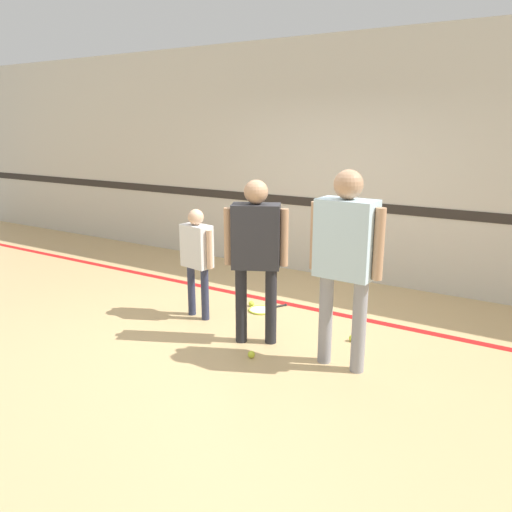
{
  "coord_description": "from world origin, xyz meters",
  "views": [
    {
      "loc": [
        2.56,
        -3.98,
        2.08
      ],
      "look_at": [
        0.19,
        -0.11,
        0.88
      ],
      "focal_mm": 35.0,
      "sensor_mm": 36.0,
      "label": 1
    }
  ],
  "objects_px": {
    "racket_spare_on_floor": "(262,310)",
    "tennis_ball_stray_left": "(352,338)",
    "person_student_left": "(197,252)",
    "tennis_ball_near_instructor": "(251,354)",
    "person_instructor": "(256,245)",
    "tennis_ball_by_spare_racket": "(251,304)",
    "person_student_right": "(345,249)"
  },
  "relations": [
    {
      "from": "racket_spare_on_floor",
      "to": "tennis_ball_near_instructor",
      "type": "distance_m",
      "value": 1.21
    },
    {
      "from": "person_instructor",
      "to": "person_student_right",
      "type": "bearing_deg",
      "value": -28.94
    },
    {
      "from": "racket_spare_on_floor",
      "to": "tennis_ball_stray_left",
      "type": "bearing_deg",
      "value": -72.38
    },
    {
      "from": "tennis_ball_by_spare_racket",
      "to": "tennis_ball_stray_left",
      "type": "distance_m",
      "value": 1.41
    },
    {
      "from": "person_student_left",
      "to": "person_student_right",
      "type": "relative_size",
      "value": 0.7
    },
    {
      "from": "person_instructor",
      "to": "person_student_right",
      "type": "relative_size",
      "value": 0.92
    },
    {
      "from": "racket_spare_on_floor",
      "to": "tennis_ball_stray_left",
      "type": "height_order",
      "value": "tennis_ball_stray_left"
    },
    {
      "from": "person_instructor",
      "to": "tennis_ball_near_instructor",
      "type": "bearing_deg",
      "value": -91.52
    },
    {
      "from": "tennis_ball_near_instructor",
      "to": "tennis_ball_by_spare_racket",
      "type": "relative_size",
      "value": 1.0
    },
    {
      "from": "racket_spare_on_floor",
      "to": "tennis_ball_near_instructor",
      "type": "bearing_deg",
      "value": -123.94
    },
    {
      "from": "person_student_left",
      "to": "person_instructor",
      "type": "bearing_deg",
      "value": -4.5
    },
    {
      "from": "person_student_left",
      "to": "tennis_ball_stray_left",
      "type": "xyz_separation_m",
      "value": [
        1.7,
        0.28,
        -0.72
      ]
    },
    {
      "from": "person_student_left",
      "to": "tennis_ball_stray_left",
      "type": "relative_size",
      "value": 18.36
    },
    {
      "from": "tennis_ball_near_instructor",
      "to": "tennis_ball_by_spare_racket",
      "type": "xyz_separation_m",
      "value": [
        -0.71,
        1.14,
        0.0
      ]
    },
    {
      "from": "person_instructor",
      "to": "tennis_ball_by_spare_racket",
      "type": "distance_m",
      "value": 1.38
    },
    {
      "from": "racket_spare_on_floor",
      "to": "person_student_left",
      "type": "bearing_deg",
      "value": 166.76
    },
    {
      "from": "tennis_ball_stray_left",
      "to": "racket_spare_on_floor",
      "type": "bearing_deg",
      "value": 167.69
    },
    {
      "from": "tennis_ball_near_instructor",
      "to": "tennis_ball_stray_left",
      "type": "height_order",
      "value": "same"
    },
    {
      "from": "person_student_left",
      "to": "person_student_right",
      "type": "height_order",
      "value": "person_student_right"
    },
    {
      "from": "person_instructor",
      "to": "person_student_left",
      "type": "height_order",
      "value": "person_instructor"
    },
    {
      "from": "person_instructor",
      "to": "racket_spare_on_floor",
      "type": "distance_m",
      "value": 1.3
    },
    {
      "from": "person_instructor",
      "to": "racket_spare_on_floor",
      "type": "bearing_deg",
      "value": 90.66
    },
    {
      "from": "tennis_ball_by_spare_racket",
      "to": "tennis_ball_near_instructor",
      "type": "bearing_deg",
      "value": -57.94
    },
    {
      "from": "person_instructor",
      "to": "person_student_right",
      "type": "height_order",
      "value": "person_student_right"
    },
    {
      "from": "racket_spare_on_floor",
      "to": "tennis_ball_stray_left",
      "type": "relative_size",
      "value": 7.68
    },
    {
      "from": "person_student_right",
      "to": "tennis_ball_near_instructor",
      "type": "relative_size",
      "value": 26.19
    },
    {
      "from": "racket_spare_on_floor",
      "to": "tennis_ball_by_spare_racket",
      "type": "distance_m",
      "value": 0.19
    },
    {
      "from": "person_student_left",
      "to": "tennis_ball_by_spare_racket",
      "type": "xyz_separation_m",
      "value": [
        0.32,
        0.59,
        -0.72
      ]
    },
    {
      "from": "person_student_left",
      "to": "tennis_ball_near_instructor",
      "type": "bearing_deg",
      "value": -17.97
    },
    {
      "from": "person_instructor",
      "to": "tennis_ball_stray_left",
      "type": "bearing_deg",
      "value": 5.97
    },
    {
      "from": "person_instructor",
      "to": "person_student_right",
      "type": "xyz_separation_m",
      "value": [
        0.9,
        -0.04,
        0.08
      ]
    },
    {
      "from": "person_student_left",
      "to": "racket_spare_on_floor",
      "type": "xyz_separation_m",
      "value": [
        0.5,
        0.54,
        -0.74
      ]
    }
  ]
}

